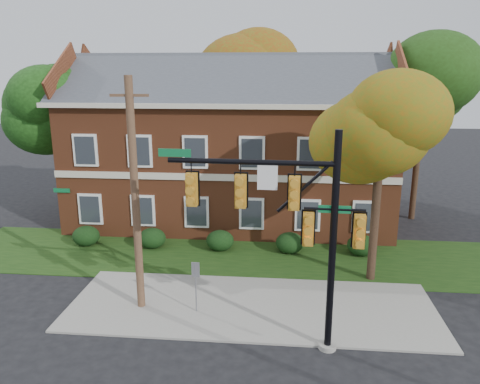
# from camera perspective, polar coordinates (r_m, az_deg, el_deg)

# --- Properties ---
(ground) EXTENTS (120.00, 120.00, 0.00)m
(ground) POSITION_cam_1_polar(r_m,az_deg,el_deg) (17.68, 1.16, -15.42)
(ground) COLOR black
(ground) RESTS_ON ground
(sidewalk) EXTENTS (14.00, 5.00, 0.08)m
(sidewalk) POSITION_cam_1_polar(r_m,az_deg,el_deg) (18.53, 1.40, -13.76)
(sidewalk) COLOR gray
(sidewalk) RESTS_ON ground
(grass_strip) EXTENTS (30.00, 6.00, 0.04)m
(grass_strip) POSITION_cam_1_polar(r_m,az_deg,el_deg) (23.05, 2.30, -7.88)
(grass_strip) COLOR #193811
(grass_strip) RESTS_ON ground
(apartment_building) EXTENTS (18.80, 8.80, 9.74)m
(apartment_building) POSITION_cam_1_polar(r_m,az_deg,el_deg) (27.65, -1.07, 6.64)
(apartment_building) COLOR brown
(apartment_building) RESTS_ON ground
(hedge_far_left) EXTENTS (1.40, 1.26, 1.05)m
(hedge_far_left) POSITION_cam_1_polar(r_m,az_deg,el_deg) (25.57, -18.26, -5.11)
(hedge_far_left) COLOR black
(hedge_far_left) RESTS_ON ground
(hedge_left) EXTENTS (1.40, 1.26, 1.05)m
(hedge_left) POSITION_cam_1_polar(r_m,az_deg,el_deg) (24.40, -10.67, -5.56)
(hedge_left) COLOR black
(hedge_left) RESTS_ON ground
(hedge_center) EXTENTS (1.40, 1.26, 1.05)m
(hedge_center) POSITION_cam_1_polar(r_m,az_deg,el_deg) (23.69, -2.46, -5.93)
(hedge_center) COLOR black
(hedge_center) RESTS_ON ground
(hedge_right) EXTENTS (1.40, 1.26, 1.05)m
(hedge_right) POSITION_cam_1_polar(r_m,az_deg,el_deg) (23.49, 6.08, -6.19)
(hedge_right) COLOR black
(hedge_right) RESTS_ON ground
(hedge_far_right) EXTENTS (1.40, 1.26, 1.05)m
(hedge_far_right) POSITION_cam_1_polar(r_m,az_deg,el_deg) (23.81, 14.58, -6.31)
(hedge_far_right) COLOR black
(hedge_far_right) RESTS_ON ground
(tree_near_right) EXTENTS (4.50, 4.25, 8.58)m
(tree_near_right) POSITION_cam_1_polar(r_m,az_deg,el_deg) (19.68, 17.65, 7.60)
(tree_near_right) COLOR black
(tree_near_right) RESTS_ON ground
(tree_left_rear) EXTENTS (5.40, 5.10, 8.88)m
(tree_left_rear) POSITION_cam_1_polar(r_m,az_deg,el_deg) (29.16, -20.99, 9.45)
(tree_left_rear) COLOR black
(tree_left_rear) RESTS_ON ground
(tree_right_rear) EXTENTS (6.30, 5.95, 10.62)m
(tree_right_rear) POSITION_cam_1_polar(r_m,az_deg,el_deg) (29.24, 22.27, 12.19)
(tree_right_rear) COLOR black
(tree_right_rear) RESTS_ON ground
(tree_far_rear) EXTENTS (6.84, 6.46, 11.52)m
(tree_far_rear) POSITION_cam_1_polar(r_m,az_deg,el_deg) (35.09, 2.65, 14.66)
(tree_far_rear) COLOR black
(tree_far_rear) RESTS_ON ground
(traffic_signal) EXTENTS (6.44, 0.64, 7.19)m
(traffic_signal) POSITION_cam_1_polar(r_m,az_deg,el_deg) (14.50, 6.30, -3.10)
(traffic_signal) COLOR gray
(traffic_signal) RESTS_ON ground
(utility_pole) EXTENTS (1.35, 0.30, 8.70)m
(utility_pole) POSITION_cam_1_polar(r_m,az_deg,el_deg) (17.31, -12.66, -0.60)
(utility_pole) COLOR brown
(utility_pole) RESTS_ON ground
(sign_post) EXTENTS (0.30, 0.06, 2.05)m
(sign_post) POSITION_cam_1_polar(r_m,az_deg,el_deg) (17.61, -5.41, -10.51)
(sign_post) COLOR slate
(sign_post) RESTS_ON ground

